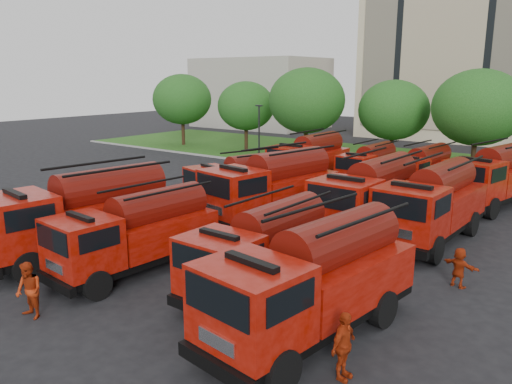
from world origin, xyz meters
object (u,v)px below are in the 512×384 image
Objects in this scene: fire_truck_1 at (137,233)px; fire_truck_8 at (310,159)px; firefighter_1 at (32,318)px; firefighter_4 at (228,214)px; firefighter_2 at (342,378)px; fire_truck_9 at (370,166)px; fire_truck_2 at (263,249)px; fire_truck_4 at (244,182)px; firefighter_0 at (222,331)px; fire_truck_10 at (422,170)px; firefighter_3 at (313,340)px; fire_truck_3 at (313,280)px; firefighter_5 at (457,287)px; fire_truck_5 at (272,187)px; fire_truck_11 at (494,176)px; fire_truck_0 at (84,214)px; fire_truck_6 at (371,196)px; fire_truck_7 at (432,204)px.

fire_truck_1 is 18.68m from fire_truck_8.
firefighter_4 is at bearing 102.35° from firefighter_1.
fire_truck_9 is at bearing 24.94° from firefighter_2.
firefighter_4 is at bearing 138.09° from fire_truck_2.
fire_truck_4 reaches higher than firefighter_1.
firefighter_0 is 3.99m from firefighter_2.
firefighter_3 is at bearing -73.29° from fire_truck_10.
fire_truck_3 is at bearing -58.76° from fire_truck_8.
fire_truck_9 is at bearing -38.24° from firefighter_5.
fire_truck_2 is 8.78m from fire_truck_5.
firefighter_1 is at bearing -79.54° from fire_truck_5.
firefighter_3 is (2.44, 1.21, 0.00)m from firefighter_0.
firefighter_5 is at bearing -53.55° from fire_truck_9.
firefighter_0 is at bearing -75.00° from fire_truck_2.
fire_truck_5 is 5.62× the size of firefighter_5.
firefighter_5 is at bearing -130.58° from firefighter_3.
fire_truck_8 is at bearing 119.63° from fire_truck_5.
fire_truck_5 reaches higher than fire_truck_9.
fire_truck_2 is 3.76× the size of firefighter_2.
firefighter_0 is at bearing -75.40° from fire_truck_9.
fire_truck_5 reaches higher than firefighter_4.
fire_truck_2 is 18.81m from fire_truck_8.
fire_truck_2 is at bearing 82.17° from firefighter_0.
fire_truck_5 is 11.05m from fire_truck_9.
fire_truck_5 reaches higher than fire_truck_3.
firefighter_5 is at bearing -70.50° from fire_truck_11.
fire_truck_1 is at bearing 11.05° from fire_truck_0.
fire_truck_1 reaches higher than fire_truck_10.
fire_truck_8 is 23.93m from firefighter_2.
fire_truck_1 is 21.02m from fire_truck_11.
fire_truck_1 is at bearing -90.57° from fire_truck_9.
fire_truck_11 is at bearing 69.82° from fire_truck_1.
fire_truck_6 is 1.16× the size of fire_truck_10.
firefighter_1 is (-4.61, -14.83, -1.80)m from fire_truck_6.
fire_truck_10 is (3.91, 11.23, -0.31)m from fire_truck_5.
firefighter_1 is at bearing -61.46° from fire_truck_4.
fire_truck_4 reaches higher than fire_truck_9.
fire_truck_1 is at bearing 46.31° from firefighter_5.
fire_truck_11 reaches higher than firefighter_5.
firefighter_4 is (-12.34, 10.00, 0.00)m from firefighter_2.
firefighter_5 is (2.56, -4.61, -1.78)m from fire_truck_7.
fire_truck_6 is at bearing -44.52° from fire_truck_8.
firefighter_2 reaches higher than firefighter_4.
firefighter_1 reaches higher than firefighter_2.
firefighter_1 is at bearing -97.35° from fire_truck_11.
fire_truck_7 is at bearing 22.58° from fire_truck_5.
fire_truck_10 reaches higher than firefighter_0.
fire_truck_8 is 10.12m from firefighter_4.
fire_truck_7 is 8.58m from fire_truck_11.
fire_truck_8 is at bearing 147.65° from fire_truck_7.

